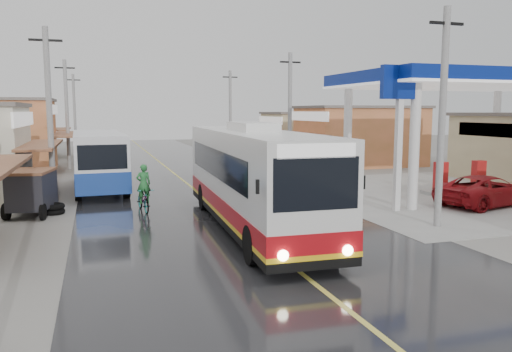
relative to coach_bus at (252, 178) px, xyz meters
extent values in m
plane|color=slate|center=(-0.32, -1.94, -1.87)|extent=(120.00, 120.00, 0.00)
cube|color=black|center=(-0.32, 13.06, -1.86)|extent=(12.00, 90.00, 0.02)
cube|color=#D8CC4C|center=(-0.32, 13.06, -1.85)|extent=(0.15, 90.00, 0.01)
cube|color=gray|center=(12.68, 4.06, -1.86)|extent=(16.00, 16.00, 0.03)
cube|color=navy|center=(12.68, 4.06, 3.98)|extent=(12.00, 8.00, 0.70)
cube|color=white|center=(12.68, 4.06, 3.68)|extent=(12.10, 8.10, 0.12)
cylinder|color=white|center=(7.68, 7.06, 0.88)|extent=(0.44, 0.44, 5.50)
cylinder|color=white|center=(17.68, 7.06, 0.88)|extent=(0.44, 0.44, 5.50)
cylinder|color=white|center=(7.68, 1.06, 0.88)|extent=(0.44, 0.44, 5.50)
cube|color=gray|center=(12.68, 4.06, -1.77)|extent=(4.00, 1.20, 0.20)
cube|color=#B21919|center=(11.48, 4.06, -0.92)|extent=(0.60, 0.45, 1.50)
cube|color=#B21919|center=(13.88, 4.06, -0.92)|extent=(0.60, 0.45, 1.50)
cube|color=white|center=(6.88, 1.06, 1.13)|extent=(0.25, 0.25, 6.00)
cube|color=navy|center=(6.88, 1.06, 3.63)|extent=(1.80, 0.30, 1.40)
cube|color=silver|center=(0.00, -0.07, 0.22)|extent=(3.06, 12.34, 3.01)
cube|color=black|center=(0.00, -0.07, -1.39)|extent=(3.08, 12.37, 0.31)
cube|color=#AB0E15|center=(0.00, -0.07, -0.88)|extent=(3.10, 12.39, 0.56)
cube|color=yellow|center=(0.00, -0.07, -1.22)|extent=(3.11, 12.40, 0.14)
cube|color=black|center=(0.02, 0.44, 0.55)|extent=(2.99, 9.80, 1.02)
cube|color=black|center=(-0.25, -6.14, 0.65)|extent=(2.25, 0.21, 1.33)
cube|color=black|center=(0.25, 6.00, 0.65)|extent=(2.25, 0.21, 1.12)
cube|color=white|center=(-0.25, -6.14, 1.47)|extent=(2.06, 0.20, 0.36)
cube|color=silver|center=(0.00, -0.07, 1.88)|extent=(1.35, 3.11, 0.31)
cylinder|color=black|center=(-1.30, -4.31, -1.29)|extent=(0.40, 1.14, 1.12)
cylinder|color=black|center=(0.95, -4.40, -1.29)|extent=(0.40, 1.14, 1.12)
cylinder|color=black|center=(-0.97, 3.85, -1.29)|extent=(0.40, 1.14, 1.12)
cylinder|color=black|center=(1.28, 3.76, -1.29)|extent=(0.40, 1.14, 1.12)
sphere|color=#FFF2CC|center=(-1.12, -6.18, -1.09)|extent=(0.30, 0.30, 0.29)
sphere|color=#FFF2CC|center=(0.61, -6.25, -1.09)|extent=(0.30, 0.30, 0.29)
cube|color=black|center=(-1.67, -5.84, 0.60)|extent=(0.08, 0.08, 0.36)
cube|color=black|center=(1.18, -5.95, 0.60)|extent=(0.08, 0.08, 0.36)
cube|color=silver|center=(-5.27, 11.17, -0.03)|extent=(2.80, 9.42, 2.60)
cube|color=#1C3F9C|center=(-5.27, 11.17, -0.92)|extent=(2.84, 9.46, 1.04)
cube|color=black|center=(-5.27, 11.17, 0.33)|extent=(2.79, 7.87, 0.93)
cube|color=black|center=(-5.12, 6.56, 0.33)|extent=(2.19, 0.19, 1.14)
cylinder|color=black|center=(-6.28, 7.82, -1.33)|extent=(0.35, 1.05, 1.04)
cylinder|color=black|center=(-4.03, 7.89, -1.33)|extent=(0.35, 1.05, 1.04)
cylinder|color=black|center=(-6.50, 14.46, -1.33)|extent=(0.35, 1.05, 1.04)
cylinder|color=black|center=(-4.25, 14.53, -1.33)|extent=(0.35, 1.05, 1.04)
imported|color=maroon|center=(11.51, 0.90, -1.17)|extent=(5.42, 3.36, 1.40)
imported|color=black|center=(-3.52, 4.34, -1.37)|extent=(0.90, 1.99, 1.01)
imported|color=#267336|center=(-3.52, 4.12, -0.64)|extent=(0.66, 0.47, 1.68)
cube|color=#26262D|center=(-7.97, 4.85, -0.81)|extent=(1.84, 2.47, 1.46)
cube|color=brown|center=(-7.97, 4.85, -0.02)|extent=(1.90, 2.53, 0.11)
cylinder|color=black|center=(-8.88, 4.22, -1.53)|extent=(0.32, 0.70, 0.67)
cylinder|color=black|center=(-8.59, 5.76, -1.53)|extent=(0.32, 0.70, 0.67)
cylinder|color=black|center=(-7.49, 3.73, -1.53)|extent=(0.25, 0.69, 0.67)
torus|color=black|center=(-7.16, 4.90, -1.76)|extent=(0.87, 0.87, 0.22)
torus|color=black|center=(-7.16, 4.90, -1.54)|extent=(0.87, 0.87, 0.22)
camera|label=1|loc=(-5.39, -17.27, 2.44)|focal=35.00mm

